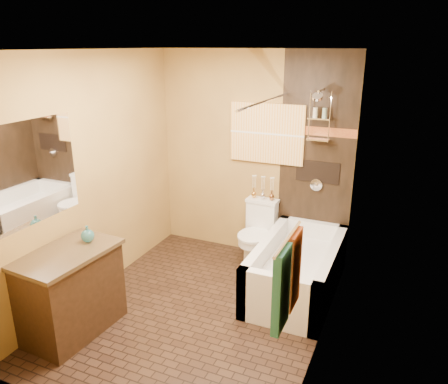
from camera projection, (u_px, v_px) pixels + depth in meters
The scene contains 23 objects.
floor at pixel (199, 310), 4.40m from camera, with size 3.00×3.00×0.00m, color black.
wall_left at pixel (92, 178), 4.45m from camera, with size 0.02×3.00×2.50m, color #AF8C44.
wall_right at pixel (328, 212), 3.54m from camera, with size 0.02×3.00×2.50m, color #AF8C44.
wall_back at pixel (253, 156), 5.29m from camera, with size 2.40×0.02×2.50m, color #AF8C44.
wall_front at pixel (86, 265), 2.69m from camera, with size 2.40×0.02×2.50m, color #AF8C44.
ceiling at pixel (193, 49), 3.59m from camera, with size 3.00×3.00×0.00m, color silver.
alcove_tile_back at pixel (316, 163), 4.99m from camera, with size 0.85×0.01×2.50m, color black.
alcove_tile_right at pixel (342, 186), 4.19m from camera, with size 0.01×1.50×2.50m, color black.
mosaic_band_back at pixel (318, 131), 4.86m from camera, with size 0.85×0.01×0.10m, color #98391B.
mosaic_band_right at pixel (344, 148), 4.08m from camera, with size 0.01×1.50×0.10m, color #98391B.
alcove_niche at pixel (318, 172), 5.01m from camera, with size 0.50×0.01×0.25m, color black.
shower_fixtures at pixel (319, 129), 4.75m from camera, with size 0.24×0.33×1.16m.
curtain_rod at pixel (267, 101), 4.24m from camera, with size 0.03×0.03×1.55m, color silver.
towel_bar at pixel (288, 239), 2.58m from camera, with size 0.02×0.02×0.55m, color silver.
towel_teal at pixel (281, 290), 2.55m from camera, with size 0.05×0.22×0.52m, color #1C605E.
towel_rust at pixel (293, 270), 2.78m from camera, with size 0.05×0.22×0.52m, color maroon.
sunset_painting at pixel (267, 133), 5.11m from camera, with size 0.90×0.04×0.70m, color gold.
vanity_mirror at pixel (32, 173), 3.72m from camera, with size 0.01×1.00×0.90m, color white.
bathtub at pixel (297, 273), 4.67m from camera, with size 0.80×1.50×0.55m.
toilet at pixel (257, 233), 5.26m from camera, with size 0.39×0.57×0.76m.
vanity at pixel (71, 291), 3.97m from camera, with size 0.62×0.95×0.81m.
teal_bottle at pixel (87, 234), 4.01m from camera, with size 0.12×0.12×0.19m, color #287379, non-canonical shape.
bud_vases at pixel (263, 187), 5.24m from camera, with size 0.29×0.06×0.28m.
Camera 1 is at (1.75, -3.36, 2.54)m, focal length 35.00 mm.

